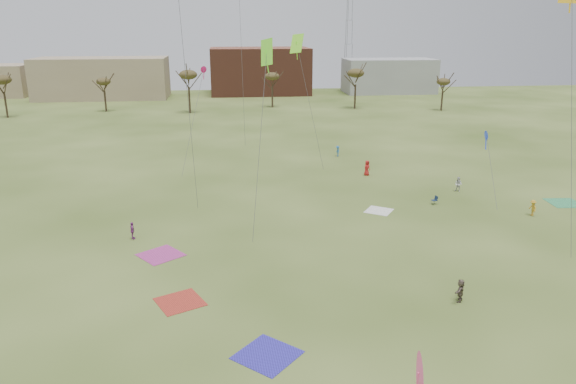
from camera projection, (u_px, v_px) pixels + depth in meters
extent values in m
plane|color=#344916|center=(312.00, 341.00, 31.64)|extent=(260.00, 260.00, 0.00)
imported|color=brown|center=(460.00, 290.00, 36.01)|extent=(1.25, 1.48, 1.60)
imported|color=gold|center=(533.00, 208.00, 52.30)|extent=(0.61, 1.03, 1.58)
imported|color=#943E8F|center=(132.00, 231.00, 46.55)|extent=(0.55, 0.96, 1.54)
imported|color=silver|center=(458.00, 184.00, 59.88)|extent=(1.00, 1.01, 1.65)
imported|color=#B11F1E|center=(367.00, 168.00, 66.29)|extent=(1.10, 1.02, 1.88)
imported|color=#2362A1|center=(338.00, 151.00, 76.00)|extent=(0.62, 1.00, 1.50)
cube|color=#AD3022|center=(180.00, 302.00, 36.13)|extent=(3.79, 3.79, 0.03)
cube|color=#2F27AC|center=(267.00, 355.00, 30.31)|extent=(4.35, 4.35, 0.03)
cube|color=white|center=(379.00, 211.00, 53.82)|extent=(3.37, 3.37, 0.03)
cube|color=#AC3583|center=(161.00, 255.00, 43.51)|extent=(4.26, 4.26, 0.03)
cube|color=#359258|center=(564.00, 203.00, 56.19)|extent=(3.39, 3.39, 0.03)
cube|color=#16243C|center=(434.00, 200.00, 55.71)|extent=(0.60, 0.60, 0.04)
cube|color=#16243C|center=(436.00, 198.00, 55.72)|extent=(0.25, 0.52, 0.44)
cube|color=#71ED29|center=(267.00, 52.00, 42.66)|extent=(1.05, 1.05, 2.06)
cube|color=#71ED29|center=(267.00, 61.00, 42.87)|extent=(0.08, 0.08, 1.86)
cylinder|color=#4C4C51|center=(260.00, 148.00, 43.22)|extent=(1.63, 3.32, 14.83)
cone|color=#E84980|center=(418.00, 376.00, 17.08)|extent=(1.60, 0.12, 1.60)
cylinder|color=#4C4C51|center=(572.00, 126.00, 39.64)|extent=(0.80, 3.71, 19.47)
cylinder|color=#4C4C51|center=(186.00, 74.00, 47.91)|extent=(0.98, 0.29, 25.41)
cone|color=blue|center=(487.00, 135.00, 53.61)|extent=(0.98, 0.07, 0.98)
cube|color=blue|center=(486.00, 142.00, 53.79)|extent=(0.08, 0.08, 1.60)
cylinder|color=#4C4C51|center=(492.00, 172.00, 52.51)|extent=(0.32, 4.30, 6.38)
cube|color=#75D924|center=(297.00, 43.00, 62.29)|extent=(1.16, 1.16, 2.29)
cube|color=#75D924|center=(297.00, 51.00, 62.53)|extent=(0.08, 0.08, 2.06)
cylinder|color=#4C4C51|center=(311.00, 108.00, 64.04)|extent=(3.23, 1.37, 14.83)
cone|color=#B81353|center=(204.00, 70.00, 64.58)|extent=(0.81, 0.06, 0.81)
cube|color=#B81353|center=(204.00, 74.00, 64.73)|extent=(0.08, 0.08, 1.32)
cylinder|color=#4C4C51|center=(193.00, 122.00, 63.59)|extent=(2.94, 5.48, 11.78)
cylinder|color=#4C4C51|center=(242.00, 52.00, 75.73)|extent=(0.39, 2.18, 26.42)
cylinder|color=#3A2B1E|center=(6.00, 105.00, 107.15)|extent=(0.40, 0.40, 5.10)
ellipsoid|color=#473D1E|center=(2.00, 80.00, 105.69)|extent=(3.57, 3.57, 1.87)
cylinder|color=#3A2B1E|center=(105.00, 101.00, 114.94)|extent=(0.40, 0.40, 4.32)
ellipsoid|color=#473D1E|center=(103.00, 82.00, 113.70)|extent=(3.02, 3.02, 1.58)
cylinder|color=#3A2B1E|center=(189.00, 100.00, 112.98)|extent=(0.40, 0.40, 5.40)
ellipsoid|color=#473D1E|center=(188.00, 75.00, 111.43)|extent=(3.78, 3.78, 1.98)
cylinder|color=#3A2B1E|center=(272.00, 97.00, 120.76)|extent=(0.40, 0.40, 4.68)
ellipsoid|color=#473D1E|center=(272.00, 76.00, 119.42)|extent=(3.28, 3.28, 1.72)
cylinder|color=#3A2B1E|center=(355.00, 97.00, 118.86)|extent=(0.40, 0.40, 5.28)
ellipsoid|color=#473D1E|center=(356.00, 73.00, 117.35)|extent=(3.70, 3.70, 1.94)
cylinder|color=#3A2B1E|center=(442.00, 101.00, 116.27)|extent=(0.40, 0.40, 4.20)
ellipsoid|color=#473D1E|center=(443.00, 82.00, 115.06)|extent=(2.94, 2.94, 1.54)
cube|color=#937F60|center=(103.00, 78.00, 135.36)|extent=(32.00, 14.00, 10.00)
cube|color=brown|center=(260.00, 71.00, 144.22)|extent=(26.00, 16.00, 12.00)
cube|color=gray|center=(389.00, 76.00, 146.63)|extent=(24.00, 12.00, 9.00)
cylinder|color=#9EA3A8|center=(352.00, 20.00, 147.96)|extent=(0.16, 0.16, 38.00)
cylinder|color=#9EA3A8|center=(347.00, 20.00, 148.55)|extent=(0.16, 0.16, 38.00)
cylinder|color=#9EA3A8|center=(348.00, 20.00, 147.07)|extent=(0.16, 0.16, 38.00)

